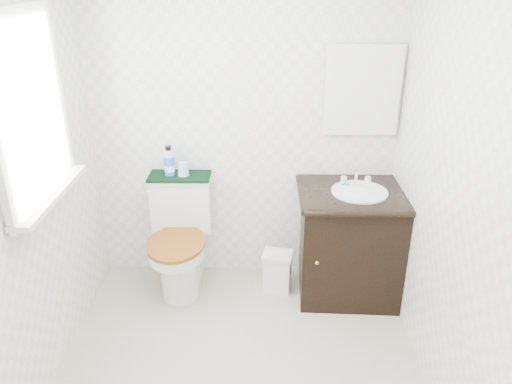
{
  "coord_description": "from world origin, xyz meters",
  "views": [
    {
      "loc": [
        0.13,
        -2.23,
        2.22
      ],
      "look_at": [
        0.09,
        0.75,
        0.88
      ],
      "focal_mm": 35.0,
      "sensor_mm": 36.0,
      "label": 1
    }
  ],
  "objects_px": {
    "toilet": "(181,242)",
    "cup": "(183,169)",
    "vanity": "(350,240)",
    "mouthwash_bottle": "(169,162)",
    "trash_bin": "(277,271)"
  },
  "relations": [
    {
      "from": "toilet",
      "to": "cup",
      "type": "height_order",
      "value": "cup"
    },
    {
      "from": "vanity",
      "to": "cup",
      "type": "distance_m",
      "value": 1.3
    },
    {
      "from": "vanity",
      "to": "cup",
      "type": "height_order",
      "value": "cup"
    },
    {
      "from": "toilet",
      "to": "vanity",
      "type": "bearing_deg",
      "value": -2.9
    },
    {
      "from": "toilet",
      "to": "vanity",
      "type": "height_order",
      "value": "vanity"
    },
    {
      "from": "mouthwash_bottle",
      "to": "trash_bin",
      "type": "bearing_deg",
      "value": -13.74
    },
    {
      "from": "toilet",
      "to": "trash_bin",
      "type": "distance_m",
      "value": 0.75
    },
    {
      "from": "vanity",
      "to": "trash_bin",
      "type": "relative_size",
      "value": 2.94
    },
    {
      "from": "mouthwash_bottle",
      "to": "cup",
      "type": "distance_m",
      "value": 0.11
    },
    {
      "from": "cup",
      "to": "toilet",
      "type": "bearing_deg",
      "value": -103.96
    },
    {
      "from": "trash_bin",
      "to": "vanity",
      "type": "bearing_deg",
      "value": -0.6
    },
    {
      "from": "toilet",
      "to": "trash_bin",
      "type": "bearing_deg",
      "value": -4.57
    },
    {
      "from": "toilet",
      "to": "vanity",
      "type": "distance_m",
      "value": 1.24
    },
    {
      "from": "vanity",
      "to": "mouthwash_bottle",
      "type": "xyz_separation_m",
      "value": [
        -1.3,
        0.2,
        0.52
      ]
    },
    {
      "from": "trash_bin",
      "to": "mouthwash_bottle",
      "type": "height_order",
      "value": "mouthwash_bottle"
    }
  ]
}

